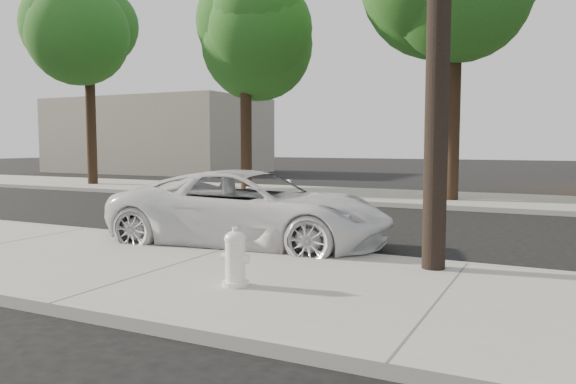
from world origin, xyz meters
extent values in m
plane|color=black|center=(0.00, 0.00, 0.00)|extent=(120.00, 120.00, 0.00)
cube|color=gray|center=(0.00, -4.30, 0.07)|extent=(90.00, 4.40, 0.15)
cube|color=gray|center=(0.00, 8.50, 0.07)|extent=(90.00, 5.00, 0.15)
cube|color=#9E9B93|center=(0.00, -2.10, 0.07)|extent=(90.00, 0.12, 0.16)
cube|color=gray|center=(-20.00, 20.00, 2.50)|extent=(14.00, 8.00, 5.00)
cylinder|color=black|center=(-14.00, 8.00, 2.40)|extent=(0.44, 0.44, 4.50)
sphere|color=#204C15|center=(-14.00, 8.00, 6.15)|extent=(4.50, 4.50, 4.50)
sphere|color=#204C15|center=(-13.40, 7.55, 7.35)|extent=(3.60, 3.60, 3.60)
cylinder|color=black|center=(-6.00, 8.20, 2.28)|extent=(0.44, 0.44, 4.25)
sphere|color=#204C15|center=(-6.00, 8.20, 5.80)|extent=(4.20, 4.20, 4.20)
sphere|color=#204C15|center=(-5.44, 7.78, 6.92)|extent=(3.36, 3.36, 3.36)
cylinder|color=black|center=(2.00, 7.80, 2.53)|extent=(0.44, 0.44, 4.75)
sphere|color=#204C15|center=(2.00, 7.80, 6.50)|extent=(4.80, 4.80, 4.80)
imported|color=white|center=(-0.03, -1.76, 0.74)|extent=(5.55, 2.98, 1.48)
cylinder|color=white|center=(1.51, -4.86, 0.18)|extent=(0.35, 0.35, 0.07)
cylinder|color=white|center=(1.51, -4.86, 0.45)|extent=(0.26, 0.26, 0.60)
ellipsoid|color=white|center=(1.51, -4.86, 0.77)|extent=(0.28, 0.28, 0.20)
cylinder|color=white|center=(1.51, -4.86, 0.51)|extent=(0.39, 0.20, 0.12)
cylinder|color=white|center=(1.51, -4.86, 0.51)|extent=(0.19, 0.23, 0.15)
cube|color=#FF620D|center=(0.84, -2.50, 0.16)|extent=(0.42, 0.42, 0.02)
cone|color=#FF620D|center=(0.84, -2.50, 0.49)|extent=(0.37, 0.37, 0.69)
camera|label=1|loc=(5.28, -10.97, 2.00)|focal=35.00mm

